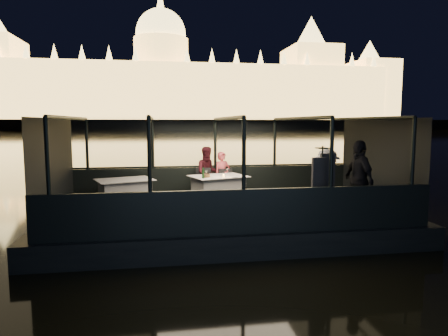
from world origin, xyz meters
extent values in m
plane|color=black|center=(0.00, 80.00, 0.00)|extent=(500.00, 500.00, 0.00)
cube|color=black|center=(0.00, 0.00, 0.00)|extent=(8.60, 4.40, 1.00)
cube|color=black|center=(0.00, 0.00, 0.48)|extent=(8.00, 4.00, 0.04)
cube|color=black|center=(0.00, 2.00, 0.95)|extent=(8.00, 0.08, 0.90)
cube|color=black|center=(0.00, -2.00, 0.95)|extent=(8.00, 0.08, 0.90)
cube|color=#423D33|center=(0.00, 210.00, 1.00)|extent=(400.00, 140.00, 6.00)
cube|color=silver|center=(-0.05, 1.04, 0.89)|extent=(1.70, 1.45, 0.77)
cube|color=white|center=(-2.52, 0.95, 0.89)|extent=(1.66, 1.42, 0.74)
cube|color=black|center=(-0.39, 1.49, 0.95)|extent=(0.50, 0.50, 0.91)
cube|color=black|center=(0.24, 1.49, 0.95)|extent=(0.51, 0.51, 0.87)
imported|color=#DC5057|center=(0.17, 1.76, 1.25)|extent=(0.57, 0.47, 1.36)
imported|color=#3A1018|center=(-0.25, 1.76, 1.25)|extent=(0.78, 0.64, 1.52)
imported|color=white|center=(2.20, -0.88, 1.35)|extent=(0.65, 1.07, 1.59)
imported|color=black|center=(2.83, -1.18, 1.35)|extent=(0.50, 1.09, 1.81)
cylinder|color=#143815|center=(-0.51, 0.62, 1.42)|extent=(0.08, 0.08, 0.30)
cylinder|color=brown|center=(-0.41, 0.83, 1.31)|extent=(0.26, 0.26, 0.08)
cylinder|color=#F9AE3E|center=(0.05, 0.77, 1.31)|extent=(0.05, 0.05, 0.08)
cylinder|color=white|center=(0.31, 0.72, 1.27)|extent=(0.29, 0.29, 0.01)
cylinder|color=silver|center=(-0.35, 0.91, 1.27)|extent=(0.23, 0.23, 0.01)
camera|label=1|loc=(-1.62, -9.53, 2.69)|focal=32.00mm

